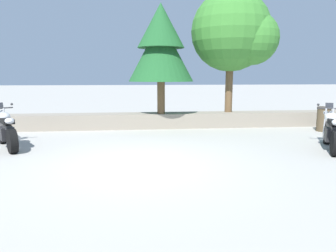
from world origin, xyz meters
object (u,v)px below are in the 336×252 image
at_px(motorcycle_silver_near_left, 6,130).
at_px(trash_bin, 323,119).
at_px(leafy_tree_mid_left, 235,33).
at_px(pine_tree_far_left, 161,44).
at_px(motorcycle_white_centre, 332,131).

bearing_deg(motorcycle_silver_near_left, trash_bin, 8.30).
xyz_separation_m(motorcycle_silver_near_left, leafy_tree_mid_left, (7.20, 2.85, 3.00)).
height_order(motorcycle_silver_near_left, pine_tree_far_left, pine_tree_far_left).
relative_size(motorcycle_white_centre, trash_bin, 2.24).
bearing_deg(trash_bin, pine_tree_far_left, 168.23).
bearing_deg(trash_bin, leafy_tree_mid_left, 154.12).
xyz_separation_m(motorcycle_white_centre, pine_tree_far_left, (-4.21, 3.73, 2.55)).
bearing_deg(motorcycle_white_centre, leafy_tree_mid_left, 109.93).
relative_size(motorcycle_silver_near_left, pine_tree_far_left, 0.47).
xyz_separation_m(pine_tree_far_left, trash_bin, (5.63, -1.17, -2.60)).
bearing_deg(pine_tree_far_left, trash_bin, -11.77).
distance_m(leafy_tree_mid_left, trash_bin, 4.40).
relative_size(leafy_tree_mid_left, trash_bin, 5.22).
bearing_deg(motorcycle_white_centre, pine_tree_far_left, 138.45).
xyz_separation_m(pine_tree_far_left, leafy_tree_mid_left, (2.78, 0.21, 0.45)).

